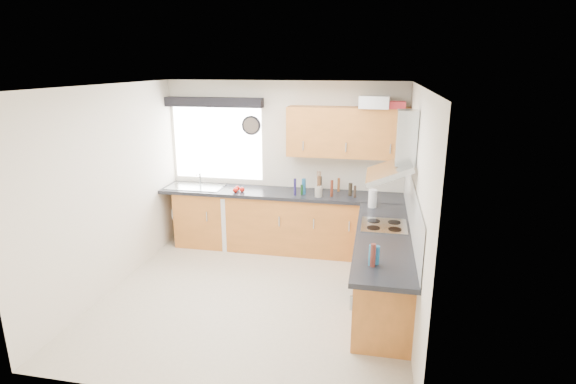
% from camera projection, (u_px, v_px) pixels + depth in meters
% --- Properties ---
extents(ground_plane, '(3.60, 3.60, 0.00)m').
position_uv_depth(ground_plane, '(254.00, 296.00, 5.47)').
color(ground_plane, beige).
extents(ceiling, '(3.60, 3.60, 0.02)m').
position_uv_depth(ceiling, '(249.00, 86.00, 4.78)').
color(ceiling, white).
rests_on(ceiling, wall_back).
extents(wall_back, '(3.60, 0.02, 2.50)m').
position_uv_depth(wall_back, '(284.00, 165.00, 6.82)').
color(wall_back, silver).
rests_on(wall_back, ground_plane).
extents(wall_front, '(3.60, 0.02, 2.50)m').
position_uv_depth(wall_front, '(188.00, 264.00, 3.43)').
color(wall_front, silver).
rests_on(wall_front, ground_plane).
extents(wall_left, '(0.02, 3.60, 2.50)m').
position_uv_depth(wall_left, '(110.00, 190.00, 5.46)').
color(wall_left, silver).
rests_on(wall_left, ground_plane).
extents(wall_right, '(0.02, 3.60, 2.50)m').
position_uv_depth(wall_right, '(415.00, 208.00, 4.78)').
color(wall_right, silver).
rests_on(wall_right, ground_plane).
extents(window, '(1.40, 0.02, 1.10)m').
position_uv_depth(window, '(218.00, 143.00, 6.93)').
color(window, silver).
rests_on(window, wall_back).
extents(window_blind, '(1.50, 0.18, 0.14)m').
position_uv_depth(window_blind, '(214.00, 102.00, 6.67)').
color(window_blind, black).
rests_on(window_blind, wall_back).
extents(splashback, '(0.01, 3.00, 0.54)m').
position_uv_depth(splashback, '(411.00, 206.00, 5.09)').
color(splashback, white).
rests_on(splashback, wall_right).
extents(base_cab_back, '(3.00, 0.58, 0.86)m').
position_uv_depth(base_cab_back, '(274.00, 222.00, 6.79)').
color(base_cab_back, '#A96126').
rests_on(base_cab_back, ground_plane).
extents(base_cab_corner, '(0.60, 0.60, 0.86)m').
position_uv_depth(base_cab_corner, '(382.00, 229.00, 6.48)').
color(base_cab_corner, '#A96126').
rests_on(base_cab_corner, ground_plane).
extents(base_cab_right, '(0.58, 2.10, 0.86)m').
position_uv_depth(base_cab_right, '(382.00, 269.00, 5.20)').
color(base_cab_right, '#A96126').
rests_on(base_cab_right, ground_plane).
extents(worktop_back, '(3.60, 0.62, 0.05)m').
position_uv_depth(worktop_back, '(280.00, 193.00, 6.64)').
color(worktop_back, black).
rests_on(worktop_back, base_cab_back).
extents(worktop_right, '(0.62, 2.42, 0.05)m').
position_uv_depth(worktop_right, '(384.00, 238.00, 4.94)').
color(worktop_right, black).
rests_on(worktop_right, base_cab_right).
extents(sink, '(0.84, 0.46, 0.10)m').
position_uv_depth(sink, '(195.00, 184.00, 6.87)').
color(sink, '#A7AFB5').
rests_on(sink, worktop_back).
extents(oven, '(0.56, 0.58, 0.85)m').
position_uv_depth(oven, '(382.00, 264.00, 5.35)').
color(oven, black).
rests_on(oven, ground_plane).
extents(hob_plate, '(0.52, 0.52, 0.01)m').
position_uv_depth(hob_plate, '(384.00, 226.00, 5.21)').
color(hob_plate, '#A7AFB5').
rests_on(hob_plate, worktop_right).
extents(extractor_hood, '(0.52, 0.78, 0.66)m').
position_uv_depth(extractor_hood, '(398.00, 154.00, 4.96)').
color(extractor_hood, '#A7AFB5').
rests_on(extractor_hood, wall_right).
extents(upper_cabinets, '(1.70, 0.35, 0.70)m').
position_uv_depth(upper_cabinets, '(347.00, 132.00, 6.33)').
color(upper_cabinets, '#A96126').
rests_on(upper_cabinets, wall_back).
extents(washing_machine, '(0.63, 0.62, 0.83)m').
position_uv_depth(washing_machine, '(243.00, 220.00, 6.90)').
color(washing_machine, silver).
rests_on(washing_machine, ground_plane).
extents(wall_clock, '(0.29, 0.04, 0.29)m').
position_uv_depth(wall_clock, '(251.00, 126.00, 6.72)').
color(wall_clock, black).
rests_on(wall_clock, wall_back).
extents(casserole, '(0.42, 0.32, 0.17)m').
position_uv_depth(casserole, '(375.00, 102.00, 6.04)').
color(casserole, silver).
rests_on(casserole, upper_cabinets).
extents(storage_box, '(0.23, 0.20, 0.10)m').
position_uv_depth(storage_box, '(397.00, 105.00, 6.00)').
color(storage_box, '#AD262D').
rests_on(storage_box, upper_cabinets).
extents(utensil_pot, '(0.11, 0.11, 0.15)m').
position_uv_depth(utensil_pot, '(319.00, 191.00, 6.36)').
color(utensil_pot, gray).
rests_on(utensil_pot, worktop_back).
extents(kitchen_roll, '(0.13, 0.13, 0.24)m').
position_uv_depth(kitchen_roll, '(373.00, 198.00, 5.88)').
color(kitchen_roll, silver).
rests_on(kitchen_roll, worktop_right).
extents(tomato_cluster, '(0.21, 0.21, 0.07)m').
position_uv_depth(tomato_cluster, '(238.00, 189.00, 6.62)').
color(tomato_cluster, red).
rests_on(tomato_cluster, worktop_back).
extents(jar_0, '(0.04, 0.04, 0.17)m').
position_uv_depth(jar_0, '(355.00, 192.00, 6.32)').
color(jar_0, '#33251C').
rests_on(jar_0, worktop_back).
extents(jar_1, '(0.06, 0.06, 0.12)m').
position_uv_depth(jar_1, '(319.00, 187.00, 6.67)').
color(jar_1, brown).
rests_on(jar_1, worktop_back).
extents(jar_2, '(0.07, 0.07, 0.24)m').
position_uv_depth(jar_2, '(319.00, 184.00, 6.59)').
color(jar_2, '#32281B').
rests_on(jar_2, worktop_back).
extents(jar_3, '(0.04, 0.04, 0.25)m').
position_uv_depth(jar_3, '(295.00, 187.00, 6.42)').
color(jar_3, '#1B1446').
rests_on(jar_3, worktop_back).
extents(jar_4, '(0.04, 0.04, 0.20)m').
position_uv_depth(jar_4, '(339.00, 185.00, 6.62)').
color(jar_4, brown).
rests_on(jar_4, worktop_back).
extents(jar_5, '(0.06, 0.06, 0.18)m').
position_uv_depth(jar_5, '(350.00, 189.00, 6.40)').
color(jar_5, black).
rests_on(jar_5, worktop_back).
extents(jar_6, '(0.04, 0.04, 0.24)m').
position_uv_depth(jar_6, '(332.00, 188.00, 6.36)').
color(jar_6, '#5A2213').
rests_on(jar_6, worktop_back).
extents(jar_7, '(0.06, 0.06, 0.23)m').
position_uv_depth(jar_7, '(304.00, 186.00, 6.48)').
color(jar_7, navy).
rests_on(jar_7, worktop_back).
extents(jar_8, '(0.04, 0.04, 0.15)m').
position_uv_depth(jar_8, '(302.00, 190.00, 6.46)').
color(jar_8, '#133615').
rests_on(jar_8, worktop_back).
extents(bottle_0, '(0.07, 0.07, 0.20)m').
position_uv_depth(bottle_0, '(372.00, 255.00, 4.18)').
color(bottle_0, '#1C5F88').
rests_on(bottle_0, worktop_right).
extents(bottle_1, '(0.06, 0.06, 0.18)m').
position_uv_depth(bottle_1, '(377.00, 255.00, 4.21)').
color(bottle_1, '#1A5780').
rests_on(bottle_1, worktop_right).
extents(bottle_2, '(0.05, 0.05, 0.22)m').
position_uv_depth(bottle_2, '(373.00, 255.00, 4.15)').
color(bottle_2, '#57241F').
rests_on(bottle_2, worktop_right).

